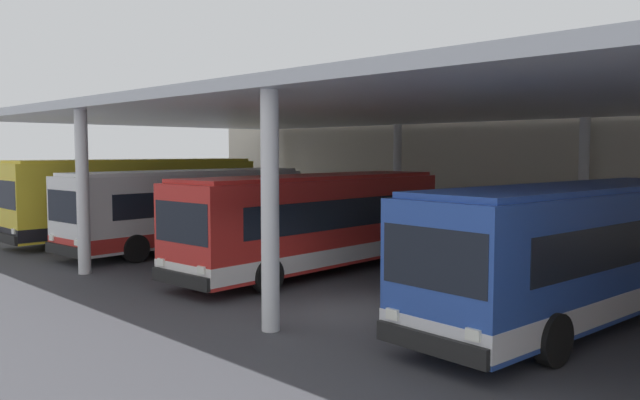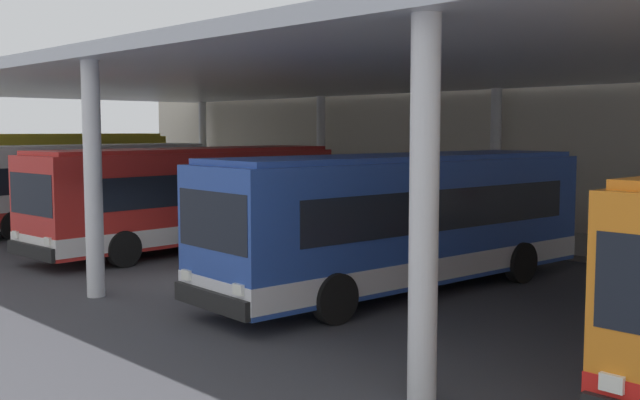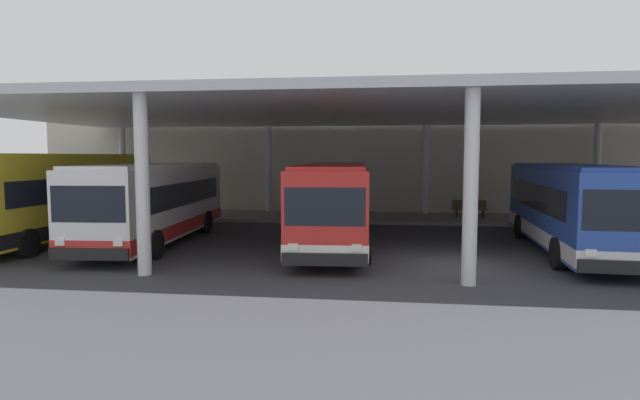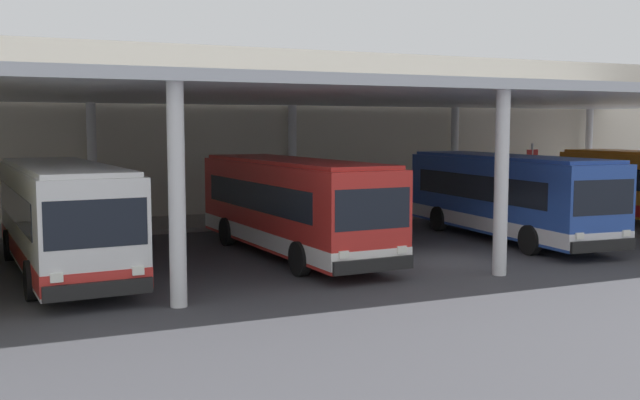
# 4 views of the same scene
# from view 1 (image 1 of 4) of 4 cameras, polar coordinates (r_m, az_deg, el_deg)

# --- Properties ---
(ground_plane) EXTENTS (200.00, 200.00, 0.00)m
(ground_plane) POSITION_cam_1_polar(r_m,az_deg,el_deg) (16.14, 2.51, -9.77)
(ground_plane) COLOR #3D3D42
(platform_kerb) EXTENTS (42.00, 4.50, 0.18)m
(platform_kerb) POSITION_cam_1_polar(r_m,az_deg,el_deg) (25.83, 20.60, -4.49)
(platform_kerb) COLOR gray
(platform_kerb) RESTS_ON ground
(station_building_facade) EXTENTS (48.00, 1.60, 7.99)m
(station_building_facade) POSITION_cam_1_polar(r_m,az_deg,el_deg) (28.53, 23.56, 4.11)
(station_building_facade) COLOR beige
(station_building_facade) RESTS_ON ground
(canopy_shelter) EXTENTS (40.00, 17.00, 5.55)m
(canopy_shelter) POSITION_cam_1_polar(r_m,az_deg,el_deg) (20.08, 13.42, 8.10)
(canopy_shelter) COLOR silver
(canopy_shelter) RESTS_ON ground
(bus_nearest_bay) EXTENTS (2.84, 11.37, 3.57)m
(bus_nearest_bay) POSITION_cam_1_polar(r_m,az_deg,el_deg) (30.00, -15.86, 0.18)
(bus_nearest_bay) COLOR yellow
(bus_nearest_bay) RESTS_ON ground
(bus_second_bay) EXTENTS (3.18, 10.67, 3.17)m
(bus_second_bay) POSITION_cam_1_polar(r_m,az_deg,el_deg) (26.36, -11.55, -0.70)
(bus_second_bay) COLOR white
(bus_second_bay) RESTS_ON ground
(bus_middle_bay) EXTENTS (3.10, 10.65, 3.17)m
(bus_middle_bay) POSITION_cam_1_polar(r_m,az_deg,el_deg) (20.84, -0.48, -1.93)
(bus_middle_bay) COLOR red
(bus_middle_bay) RESTS_ON ground
(bus_far_bay) EXTENTS (3.18, 10.66, 3.17)m
(bus_far_bay) POSITION_cam_1_polar(r_m,az_deg,el_deg) (15.86, 21.87, -4.23)
(bus_far_bay) COLOR #284CA8
(bus_far_bay) RESTS_ON ground
(bench_waiting) EXTENTS (1.80, 0.45, 0.92)m
(bench_waiting) POSITION_cam_1_polar(r_m,az_deg,el_deg) (24.98, 25.35, -3.60)
(bench_waiting) COLOR brown
(bench_waiting) RESTS_ON platform_kerb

